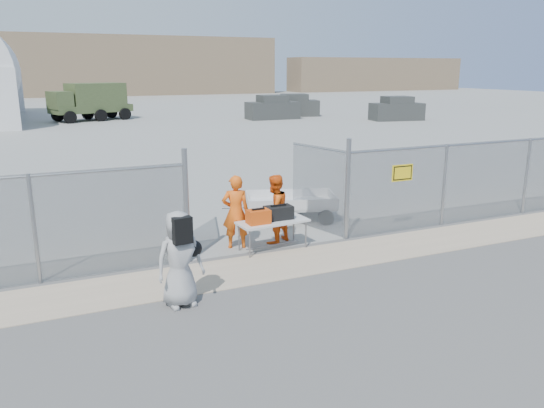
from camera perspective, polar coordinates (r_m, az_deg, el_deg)
name	(u,v)px	position (r m, az deg, el deg)	size (l,w,h in m)	color
ground	(312,280)	(10.77, 4.32, -8.12)	(160.00, 160.00, 0.00)	#545252
tarmac_inside	(95,115)	(51.15, -18.53, 9.05)	(160.00, 80.00, 0.01)	gray
dirt_strip	(290,263)	(11.60, 1.99, -6.37)	(44.00, 1.60, 0.01)	tan
distant_hills	(102,66)	(87.31, -17.81, 13.98)	(140.00, 6.00, 9.00)	#7F684F
chain_link_fence	(272,204)	(12.14, 0.00, 0.00)	(40.00, 0.20, 2.20)	gray
folding_table	(273,235)	(12.34, 0.08, -3.37)	(1.66, 0.69, 0.70)	silver
orange_bag	(258,217)	(11.99, -1.49, -1.37)	(0.51, 0.34, 0.32)	#DA4A0F
black_duffel	(279,213)	(12.33, 0.71, -0.93)	(0.64, 0.38, 0.31)	black
security_worker_left	(236,212)	(12.34, -3.93, -0.87)	(0.64, 0.42, 1.75)	#F15B12
security_worker_right	(274,209)	(12.70, 0.26, -0.56)	(0.82, 0.63, 1.68)	#F15B12
visitor	(180,259)	(9.49, -9.91, -5.84)	(0.85, 0.55, 1.74)	#9A9A9A
utility_trailer	(291,206)	(14.81, 2.02, -0.22)	(3.16, 1.63, 0.77)	silver
military_truck	(91,102)	(45.76, -18.91, 10.34)	(6.22, 2.30, 2.97)	#43532C
parked_vehicle_near	(272,107)	(44.62, 0.04, 10.34)	(4.26, 1.93, 1.93)	#383A38
parked_vehicle_mid	(294,105)	(47.50, 2.41, 10.55)	(4.18, 1.89, 1.89)	#383A38
parked_vehicle_far	(397,109)	(44.75, 13.27, 9.95)	(4.16, 1.88, 1.88)	#383A38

